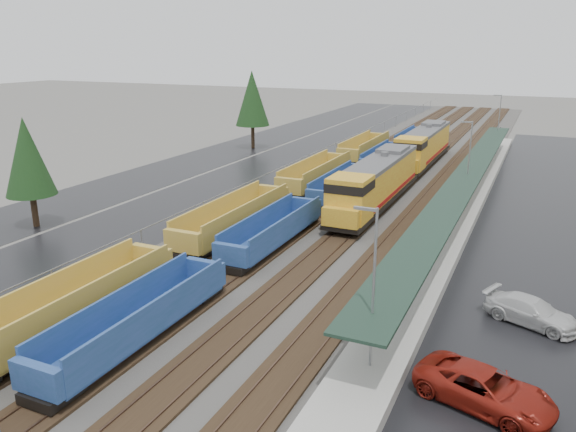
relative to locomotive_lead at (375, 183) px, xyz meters
The scene contains 14 objects.
ballast_strip 13.84m from the locomotive_lead, 98.44° to the left, with size 20.00×160.00×0.08m, color #302D2B.
trackbed 13.82m from the locomotive_lead, 98.44° to the left, with size 14.60×160.00×0.22m.
west_parking_lot 21.83m from the locomotive_lead, 141.61° to the left, with size 10.00×160.00×0.02m, color black.
west_road 30.28m from the locomotive_lead, 153.48° to the left, with size 9.00×160.00×0.02m, color black.
station_platform 8.45m from the locomotive_lead, 24.89° to the left, with size 3.00×80.00×8.00m.
chainlink_fence 16.58m from the locomotive_lead, 134.00° to the left, with size 0.08×160.04×2.02m.
tree_west_near 29.33m from the locomotive_lead, 145.44° to the right, with size 3.96×3.96×9.00m.
tree_west_far 34.60m from the locomotive_lead, 136.81° to the left, with size 4.84×4.84×11.00m.
locomotive_lead is the anchor object (origin of this frame).
locomotive_trail 21.00m from the locomotive_lead, 90.00° to the left, with size 3.13×20.65×4.68m.
well_string_yellow 21.74m from the locomotive_lead, 111.63° to the right, with size 2.85×100.72×2.53m.
well_string_blue 13.47m from the locomotive_lead, 107.36° to the right, with size 2.57×105.52×2.28m.
parked_car_east_b 29.24m from the locomotive_lead, 64.95° to the right, with size 5.70×2.63×1.59m, color maroon.
parked_car_east_c 22.70m from the locomotive_lead, 52.26° to the right, with size 4.93×2.00×1.43m, color silver.
Camera 1 is at (15.32, -1.48, 14.36)m, focal length 35.00 mm.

